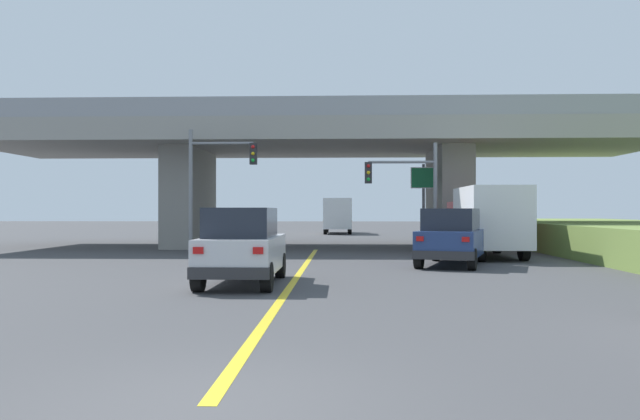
{
  "coord_description": "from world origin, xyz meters",
  "views": [
    {
      "loc": [
        1.35,
        -6.23,
        1.95
      ],
      "look_at": [
        0.36,
        20.9,
        1.97
      ],
      "focal_mm": 35.52,
      "sensor_mm": 36.0,
      "label": 1
    }
  ],
  "objects_px": {
    "suv_lead": "(243,246)",
    "semi_truck_distant": "(338,215)",
    "traffic_signal_nearside": "(410,185)",
    "highway_sign": "(424,188)",
    "box_truck": "(487,220)",
    "suv_crossing": "(452,237)",
    "traffic_signal_farside": "(213,174)"
  },
  "relations": [
    {
      "from": "suv_crossing",
      "to": "highway_sign",
      "type": "relative_size",
      "value": 1.18
    },
    {
      "from": "box_truck",
      "to": "highway_sign",
      "type": "xyz_separation_m",
      "value": [
        -1.94,
        5.49,
        1.55
      ]
    },
    {
      "from": "suv_lead",
      "to": "semi_truck_distant",
      "type": "xyz_separation_m",
      "value": [
        2.19,
        37.14,
        0.56
      ]
    },
    {
      "from": "box_truck",
      "to": "suv_crossing",
      "type": "bearing_deg",
      "value": -117.95
    },
    {
      "from": "traffic_signal_nearside",
      "to": "suv_crossing",
      "type": "bearing_deg",
      "value": -81.68
    },
    {
      "from": "suv_crossing",
      "to": "box_truck",
      "type": "height_order",
      "value": "box_truck"
    },
    {
      "from": "suv_crossing",
      "to": "semi_truck_distant",
      "type": "relative_size",
      "value": 0.76
    },
    {
      "from": "semi_truck_distant",
      "to": "suv_lead",
      "type": "bearing_deg",
      "value": -93.37
    },
    {
      "from": "traffic_signal_nearside",
      "to": "highway_sign",
      "type": "distance_m",
      "value": 3.71
    },
    {
      "from": "suv_crossing",
      "to": "highway_sign",
      "type": "xyz_separation_m",
      "value": [
        0.2,
        9.53,
        2.08
      ]
    },
    {
      "from": "highway_sign",
      "to": "semi_truck_distant",
      "type": "bearing_deg",
      "value": 101.88
    },
    {
      "from": "suv_lead",
      "to": "suv_crossing",
      "type": "distance_m",
      "value": 8.92
    },
    {
      "from": "suv_crossing",
      "to": "semi_truck_distant",
      "type": "xyz_separation_m",
      "value": [
        -4.33,
        31.05,
        0.55
      ]
    },
    {
      "from": "traffic_signal_farside",
      "to": "highway_sign",
      "type": "relative_size",
      "value": 1.3
    },
    {
      "from": "traffic_signal_nearside",
      "to": "highway_sign",
      "type": "relative_size",
      "value": 1.16
    },
    {
      "from": "suv_crossing",
      "to": "traffic_signal_nearside",
      "type": "relative_size",
      "value": 1.02
    },
    {
      "from": "suv_lead",
      "to": "semi_truck_distant",
      "type": "distance_m",
      "value": 37.21
    },
    {
      "from": "traffic_signal_farside",
      "to": "highway_sign",
      "type": "height_order",
      "value": "traffic_signal_farside"
    },
    {
      "from": "traffic_signal_farside",
      "to": "semi_truck_distant",
      "type": "relative_size",
      "value": 0.83
    },
    {
      "from": "suv_lead",
      "to": "semi_truck_distant",
      "type": "height_order",
      "value": "semi_truck_distant"
    },
    {
      "from": "highway_sign",
      "to": "semi_truck_distant",
      "type": "relative_size",
      "value": 0.64
    },
    {
      "from": "highway_sign",
      "to": "traffic_signal_nearside",
      "type": "bearing_deg",
      "value": -106.85
    },
    {
      "from": "traffic_signal_nearside",
      "to": "highway_sign",
      "type": "height_order",
      "value": "traffic_signal_nearside"
    },
    {
      "from": "traffic_signal_farside",
      "to": "semi_truck_distant",
      "type": "bearing_deg",
      "value": 78.07
    },
    {
      "from": "highway_sign",
      "to": "suv_lead",
      "type": "bearing_deg",
      "value": -113.25
    },
    {
      "from": "suv_crossing",
      "to": "traffic_signal_farside",
      "type": "relative_size",
      "value": 0.91
    },
    {
      "from": "box_truck",
      "to": "highway_sign",
      "type": "height_order",
      "value": "highway_sign"
    },
    {
      "from": "suv_lead",
      "to": "box_truck",
      "type": "bearing_deg",
      "value": 49.5
    },
    {
      "from": "traffic_signal_nearside",
      "to": "suv_lead",
      "type": "bearing_deg",
      "value": -115.02
    },
    {
      "from": "suv_crossing",
      "to": "highway_sign",
      "type": "height_order",
      "value": "highway_sign"
    },
    {
      "from": "suv_lead",
      "to": "box_truck",
      "type": "xyz_separation_m",
      "value": [
        8.65,
        10.13,
        0.53
      ]
    },
    {
      "from": "semi_truck_distant",
      "to": "suv_crossing",
      "type": "bearing_deg",
      "value": -82.07
    }
  ]
}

